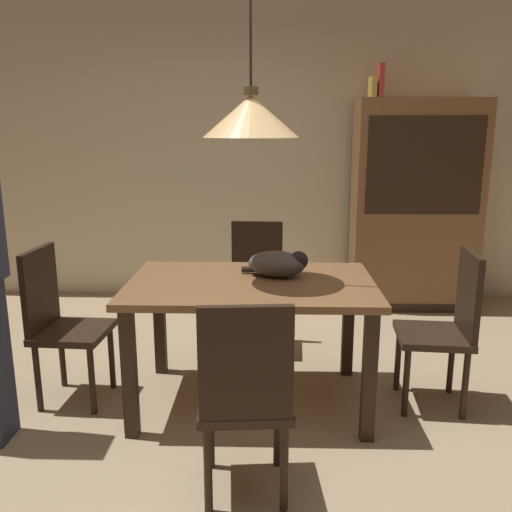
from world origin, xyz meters
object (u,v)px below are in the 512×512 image
(dining_table, at_px, (251,298))
(chair_right_side, at_px, (448,323))
(chair_far_back, at_px, (256,280))
(book_red_tall, at_px, (380,81))
(book_yellow_short, at_px, (372,88))
(chair_left_side, at_px, (59,319))
(hutch_bookcase, at_px, (415,210))
(chair_near_front, at_px, (245,393))
(cat_sleeping, at_px, (279,264))
(pendant_lamp, at_px, (251,116))

(dining_table, distance_m, chair_right_side, 1.14)
(chair_far_back, bearing_deg, book_red_tall, 43.90)
(chair_right_side, bearing_deg, book_yellow_short, 94.85)
(chair_left_side, xyz_separation_m, book_yellow_short, (2.10, 1.86, 1.43))
(chair_far_back, bearing_deg, hutch_bookcase, 35.19)
(chair_near_front, bearing_deg, book_red_tall, 69.58)
(chair_left_side, xyz_separation_m, cat_sleeping, (1.28, 0.10, 0.32))
(book_yellow_short, bearing_deg, chair_far_back, -134.46)
(chair_right_side, relative_size, book_yellow_short, 4.65)
(book_yellow_short, xyz_separation_m, book_red_tall, (0.06, 0.00, 0.05))
(chair_left_side, distance_m, hutch_bookcase, 3.16)
(chair_left_side, relative_size, chair_near_front, 1.00)
(dining_table, bearing_deg, chair_right_side, -0.33)
(dining_table, bearing_deg, chair_left_side, 179.77)
(chair_near_front, relative_size, cat_sleeping, 2.32)
(chair_far_back, height_order, pendant_lamp, pendant_lamp)
(cat_sleeping, height_order, book_red_tall, book_red_tall)
(pendant_lamp, bearing_deg, chair_left_side, 179.77)
(book_red_tall, bearing_deg, chair_near_front, -110.42)
(chair_left_side, xyz_separation_m, pendant_lamp, (1.13, -0.00, 1.15))
(pendant_lamp, xyz_separation_m, hutch_bookcase, (1.40, 1.86, -0.77))
(chair_far_back, relative_size, book_red_tall, 3.32)
(chair_near_front, height_order, book_yellow_short, book_yellow_short)
(pendant_lamp, xyz_separation_m, book_yellow_short, (0.97, 1.86, 0.28))
(chair_far_back, bearing_deg, book_yellow_short, 45.54)
(dining_table, bearing_deg, hutch_bookcase, 53.10)
(chair_right_side, distance_m, chair_far_back, 1.43)
(chair_far_back, bearing_deg, cat_sleeping, -78.78)
(chair_near_front, height_order, hutch_bookcase, hutch_bookcase)
(dining_table, relative_size, hutch_bookcase, 0.76)
(hutch_bookcase, relative_size, book_yellow_short, 9.25)
(chair_near_front, height_order, pendant_lamp, pendant_lamp)
(dining_table, distance_m, chair_left_side, 1.14)
(chair_far_back, bearing_deg, chair_near_front, -89.92)
(chair_near_front, distance_m, chair_far_back, 1.76)
(chair_left_side, bearing_deg, chair_near_front, -37.89)
(chair_near_front, bearing_deg, chair_far_back, 90.08)
(cat_sleeping, bearing_deg, chair_left_side, -175.40)
(dining_table, distance_m, cat_sleeping, 0.26)
(cat_sleeping, bearing_deg, chair_right_side, -6.72)
(pendant_lamp, relative_size, book_yellow_short, 6.50)
(dining_table, relative_size, chair_left_side, 1.51)
(chair_left_side, bearing_deg, chair_far_back, 37.67)
(chair_near_front, relative_size, hutch_bookcase, 0.50)
(cat_sleeping, distance_m, hutch_bookcase, 2.15)
(dining_table, distance_m, chair_far_back, 0.89)
(chair_right_side, bearing_deg, pendant_lamp, 179.67)
(book_red_tall, bearing_deg, hutch_bookcase, -0.23)
(chair_right_side, bearing_deg, cat_sleeping, 173.28)
(chair_far_back, xyz_separation_m, cat_sleeping, (0.15, -0.77, 0.32))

